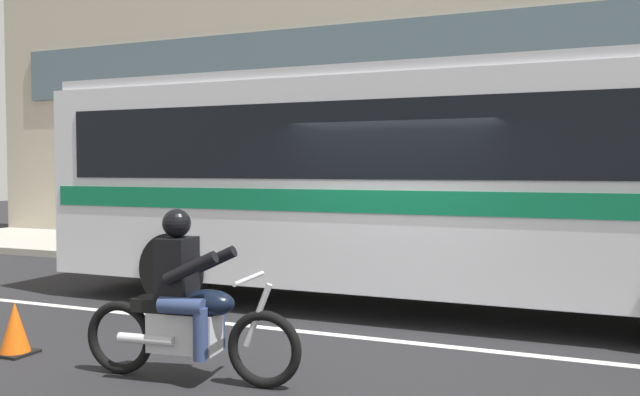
# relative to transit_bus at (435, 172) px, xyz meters

# --- Properties ---
(ground_plane) EXTENTS (60.00, 60.00, 0.00)m
(ground_plane) POSITION_rel_transit_bus_xyz_m (-0.28, -1.19, -1.88)
(ground_plane) COLOR black
(sidewalk_curb) EXTENTS (28.00, 3.80, 0.15)m
(sidewalk_curb) POSITION_rel_transit_bus_xyz_m (-0.28, 3.91, -1.81)
(sidewalk_curb) COLOR #A39E93
(sidewalk_curb) RESTS_ON ground_plane
(lane_center_stripe) EXTENTS (26.60, 0.14, 0.01)m
(lane_center_stripe) POSITION_rel_transit_bus_xyz_m (-0.28, -1.79, -1.88)
(lane_center_stripe) COLOR silver
(lane_center_stripe) RESTS_ON ground_plane
(transit_bus) EXTENTS (10.91, 2.65, 3.22)m
(transit_bus) POSITION_rel_transit_bus_xyz_m (0.00, 0.00, 0.00)
(transit_bus) COLOR silver
(transit_bus) RESTS_ON ground_plane
(motorcycle_with_rider) EXTENTS (2.14, 0.66, 1.56)m
(motorcycle_with_rider) POSITION_rel_transit_bus_xyz_m (-1.39, -3.83, -1.23)
(motorcycle_with_rider) COLOR black
(motorcycle_with_rider) RESTS_ON ground_plane
(fire_hydrant) EXTENTS (0.22, 0.30, 0.75)m
(fire_hydrant) POSITION_rel_transit_bus_xyz_m (-2.08, 2.78, -1.36)
(fire_hydrant) COLOR #4C8C3F
(fire_hydrant) RESTS_ON sidewalk_curb
(traffic_cone) EXTENTS (0.36, 0.36, 0.55)m
(traffic_cone) POSITION_rel_transit_bus_xyz_m (-3.53, -3.81, -1.62)
(traffic_cone) COLOR #EA590F
(traffic_cone) RESTS_ON ground_plane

